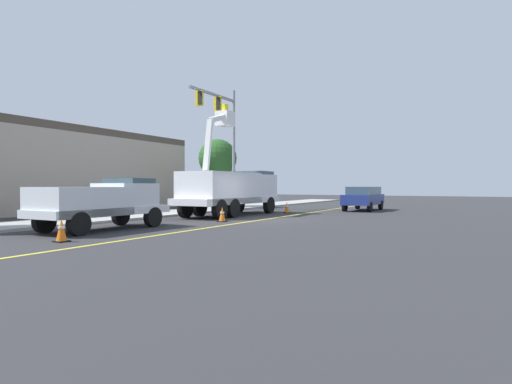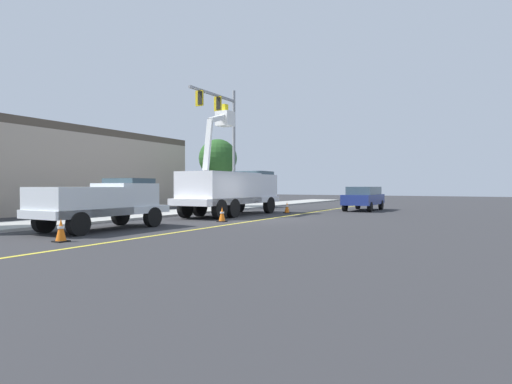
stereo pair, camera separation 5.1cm
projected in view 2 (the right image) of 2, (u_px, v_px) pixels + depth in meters
The scene contains 12 objects.
ground at pixel (262, 220), 21.68m from camera, with size 120.00×120.00×0.00m, color #2D2D30.
sidewalk_far_side at pixel (154, 214), 25.20m from camera, with size 60.00×3.60×0.12m, color #9E9E99.
lane_centre_stripe at pixel (262, 220), 21.68m from camera, with size 50.00×0.16×0.01m, color yellow.
utility_bucket_truck at pixel (231, 188), 25.12m from camera, with size 8.26×2.78×6.80m.
service_pickup_truck at pixel (101, 202), 16.66m from camera, with size 5.65×2.31×2.06m.
passing_minivan at pixel (364, 197), 29.96m from camera, with size 4.85×2.05×1.69m.
traffic_cone_leading at pixel (61, 230), 13.07m from camera, with size 0.40×0.40×0.73m.
traffic_cone_mid_front at pixel (222, 214), 20.47m from camera, with size 0.40×0.40×0.72m.
traffic_cone_mid_rear at pixel (287, 207), 27.14m from camera, with size 0.40×0.40×0.73m.
traffic_signal_mast at pixel (224, 127), 29.85m from camera, with size 5.40×0.62×8.77m.
commercial_building_backdrop at pixel (41, 170), 29.10m from camera, with size 21.86×8.39×5.71m.
street_tree_right at pixel (218, 159), 33.85m from camera, with size 3.07×3.07×5.51m.
Camera 2 is at (-18.82, -10.71, 1.73)m, focal length 29.62 mm.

